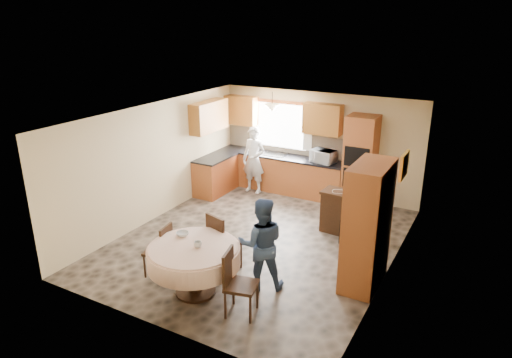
{
  "coord_description": "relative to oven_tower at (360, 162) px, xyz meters",
  "views": [
    {
      "loc": [
        3.84,
        -7.06,
        4.16
      ],
      "look_at": [
        -0.23,
        0.3,
        1.16
      ],
      "focal_mm": 32.0,
      "sensor_mm": 36.0,
      "label": 1
    }
  ],
  "objects": [
    {
      "name": "cup_table",
      "position": [
        -1.1,
        -4.73,
        -0.19
      ],
      "size": [
        0.16,
        0.16,
        0.09
      ],
      "primitive_type": "imported",
      "rotation": [
        0.0,
        0.0,
        -0.42
      ],
      "color": "#B2B2B2",
      "rests_on": "dining_table"
    },
    {
      "name": "wall_left",
      "position": [
        -3.65,
        -2.69,
        0.19
      ],
      "size": [
        0.02,
        6.0,
        2.5
      ],
      "primitive_type": "cube",
      "color": "#CCB483",
      "rests_on": "floor"
    },
    {
      "name": "backsplash",
      "position": [
        -2.0,
        0.3,
        0.12
      ],
      "size": [
        3.3,
        0.02,
        0.55
      ],
      "primitive_type": "cube",
      "color": "#C4AD8A",
      "rests_on": "wall_back"
    },
    {
      "name": "chair_right",
      "position": [
        -0.34,
        -4.88,
        -0.5
      ],
      "size": [
        0.53,
        0.53,
        1.01
      ],
      "rotation": [
        0.0,
        0.0,
        1.8
      ],
      "color": "#3A1F10",
      "rests_on": "floor"
    },
    {
      "name": "wall_back",
      "position": [
        -1.15,
        0.31,
        0.19
      ],
      "size": [
        5.0,
        0.02,
        2.5
      ],
      "primitive_type": "cube",
      "color": "#CCB483",
      "rests_on": "floor"
    },
    {
      "name": "pendant",
      "position": [
        -2.15,
        -0.19,
        1.06
      ],
      "size": [
        0.36,
        0.36,
        0.18
      ],
      "primitive_type": "cone",
      "rotation": [
        3.14,
        0.0,
        0.0
      ],
      "color": "beige",
      "rests_on": "ceiling"
    },
    {
      "name": "curtain_left",
      "position": [
        -2.9,
        0.24,
        0.59
      ],
      "size": [
        0.22,
        0.02,
        1.15
      ],
      "primitive_type": "cube",
      "color": "white",
      "rests_on": "wall_back"
    },
    {
      "name": "curtain_right",
      "position": [
        -1.4,
        0.24,
        0.59
      ],
      "size": [
        0.22,
        0.02,
        1.15
      ],
      "primitive_type": "cube",
      "color": "white",
      "rests_on": "wall_back"
    },
    {
      "name": "counter_left",
      "position": [
        -3.35,
        -0.89,
        -0.16
      ],
      "size": [
        0.64,
        1.2,
        0.04
      ],
      "primitive_type": "cube",
      "color": "black",
      "rests_on": "base_cab_left"
    },
    {
      "name": "oven_lower",
      "position": [
        0.0,
        -0.31,
        -0.31
      ],
      "size": [
        0.56,
        0.01,
        0.45
      ],
      "primitive_type": "cube",
      "color": "black",
      "rests_on": "oven_tower"
    },
    {
      "name": "wall_cab_left",
      "position": [
        -3.2,
        0.15,
        0.85
      ],
      "size": [
        0.85,
        0.33,
        0.72
      ],
      "primitive_type": "cube",
      "color": "#B96F2E",
      "rests_on": "wall_back"
    },
    {
      "name": "microwave",
      "position": [
        -0.87,
        -0.04,
        0.01
      ],
      "size": [
        0.62,
        0.48,
        0.31
      ],
      "primitive_type": "imported",
      "rotation": [
        0.0,
        0.0,
        -0.21
      ],
      "color": "silver",
      "rests_on": "counter_back"
    },
    {
      "name": "person_sink",
      "position": [
        -2.54,
        -0.39,
        -0.23
      ],
      "size": [
        0.62,
        0.41,
        1.66
      ],
      "primitive_type": "imported",
      "rotation": [
        0.0,
        0.0,
        -0.03
      ],
      "color": "silver",
      "rests_on": "floor"
    },
    {
      "name": "wall_cab_side",
      "position": [
        -3.48,
        -0.89,
        0.85
      ],
      "size": [
        0.33,
        1.2,
        0.72
      ],
      "primitive_type": "cube",
      "color": "#B96F2E",
      "rests_on": "wall_left"
    },
    {
      "name": "cupboard",
      "position": [
        1.07,
        -3.17,
        -0.03
      ],
      "size": [
        0.54,
        1.08,
        2.06
      ],
      "primitive_type": "cube",
      "color": "#B66430",
      "rests_on": "floor"
    },
    {
      "name": "wall_cab_right",
      "position": [
        -1.0,
        0.15,
        0.85
      ],
      "size": [
        0.9,
        0.33,
        0.72
      ],
      "primitive_type": "cube",
      "color": "#B96F2E",
      "rests_on": "wall_back"
    },
    {
      "name": "window",
      "position": [
        -2.15,
        0.29,
        0.54
      ],
      "size": [
        1.4,
        0.03,
        1.1
      ],
      "primitive_type": "cube",
      "color": "white",
      "rests_on": "wall_back"
    },
    {
      "name": "counter_back",
      "position": [
        -2.0,
        0.01,
        -0.16
      ],
      "size": [
        3.3,
        0.64,
        0.04
      ],
      "primitive_type": "cube",
      "color": "black",
      "rests_on": "base_cab_back"
    },
    {
      "name": "chair_left",
      "position": [
        -1.97,
        -4.58,
        -0.55
      ],
      "size": [
        0.46,
        0.46,
        0.93
      ],
      "rotation": [
        0.0,
        0.0,
        -1.4
      ],
      "color": "#3A1F10",
      "rests_on": "floor"
    },
    {
      "name": "framed_picture",
      "position": [
        1.32,
        -2.0,
        0.69
      ],
      "size": [
        0.06,
        0.54,
        0.45
      ],
      "color": "gold",
      "rests_on": "wall_right"
    },
    {
      "name": "oven_upper",
      "position": [
        0.0,
        -0.31,
        0.19
      ],
      "size": [
        0.56,
        0.01,
        0.45
      ],
      "primitive_type": "cube",
      "color": "black",
      "rests_on": "oven_tower"
    },
    {
      "name": "oven_tower",
      "position": [
        0.0,
        0.0,
        0.0
      ],
      "size": [
        0.66,
        0.62,
        2.12
      ],
      "primitive_type": "cube",
      "color": "#B66430",
      "rests_on": "floor"
    },
    {
      "name": "ceiling",
      "position": [
        -1.15,
        -2.69,
        1.44
      ],
      "size": [
        5.0,
        6.0,
        0.01
      ],
      "primitive_type": "cube",
      "color": "white",
      "rests_on": "wall_back"
    },
    {
      "name": "bottle_sideboard",
      "position": [
        0.56,
        -1.55,
        -0.09
      ],
      "size": [
        0.13,
        0.13,
        0.3
      ],
      "primitive_type": "imported",
      "rotation": [
        0.0,
        0.0,
        0.1
      ],
      "color": "silver",
      "rests_on": "sideboard"
    },
    {
      "name": "space_heater",
      "position": [
        0.46,
        -1.93,
        -0.81
      ],
      "size": [
        0.37,
        0.27,
        0.5
      ],
      "primitive_type": "cube",
      "rotation": [
        0.0,
        0.0,
        -0.04
      ],
      "color": "black",
      "rests_on": "floor"
    },
    {
      "name": "bowl_table",
      "position": [
        -1.54,
        -4.54,
        -0.2
      ],
      "size": [
        0.24,
        0.24,
        0.06
      ],
      "primitive_type": "imported",
      "rotation": [
        0.0,
        0.0,
        0.19
      ],
      "color": "#B2B2B2",
      "rests_on": "dining_table"
    },
    {
      "name": "person_dining",
      "position": [
        -0.35,
        -4.07,
        -0.29
      ],
      "size": [
        0.94,
        0.88,
        1.54
      ],
      "primitive_type": "imported",
      "rotation": [
        0.0,
        0.0,
        3.66
      ],
      "color": "#32476D",
      "rests_on": "floor"
    },
    {
      "name": "wall_right",
      "position": [
        1.35,
        -2.69,
        0.19
      ],
      "size": [
        0.02,
        6.0,
        2.5
      ],
      "primitive_type": "cube",
      "color": "#CCB483",
      "rests_on": "floor"
    },
    {
      "name": "base_cab_back",
      "position": [
        -2.0,
        0.01,
        -0.62
      ],
      "size": [
        3.3,
        0.6,
        0.88
      ],
      "primitive_type": "cube",
      "color": "#B66430",
      "rests_on": "floor"
    },
    {
      "name": "chair_back",
      "position": [
        -1.19,
        -3.96,
        -0.48
      ],
      "size": [
        0.56,
        0.56,
        1.05
      ],
      "rotation": [
        0.0,
        0.0,
        2.87
      ],
      "color": "#3A1F10",
      "rests_on": "floor"
    },
    {
      "name": "floor",
      "position": [
        -1.15,
        -2.69,
        -1.06
      ],
      "size": [
        5.0,
        6.0,
        0.01
      ],
      "primitive_type": "cube",
      "color": "#6F5D4E",
      "rests_on": "ground"
    },
    {
      "name": "bowl_sideboard",
      "position": [
        0.03,
        -1.55,
        -0.21
      ],
      "size": [
        0.3,
        0.3,
        0.06
      ],
      "primitive_type": "imported",
      "rotation": [
        0.0,
        0.0,
        0.34
      ],
      "color": "#B2B2B2",
      "rests_on": "sideboard"
    },
    {
      "name": "base_cab_left",
      "position": [
        -3.35,
        -0.89,
        -0.62
      ],
      "size": [
        0.6,
        1.2,
        0.88
      ],
      "primitive_type": "cube",
      "color": "#B66430",
      "rests_on": "floor"
    },
    {
      "name": "sideboard",
      "position": [
        0.29,
        -1.55,
        -0.65
      ],
      "size": [
        1.18,
        0.56,
        0.82
      ],
      "primitive_type": "cube",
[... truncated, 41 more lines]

